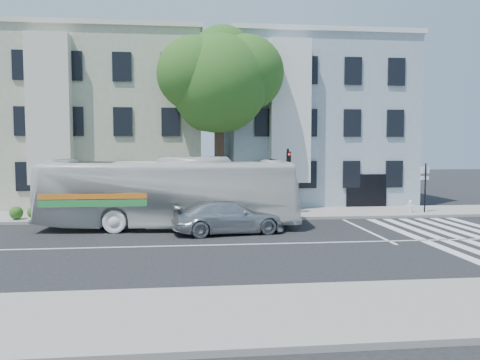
{
  "coord_description": "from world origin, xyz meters",
  "views": [
    {
      "loc": [
        -1.74,
        -18.38,
        3.89
      ],
      "look_at": [
        0.58,
        2.77,
        2.4
      ],
      "focal_mm": 35.0,
      "sensor_mm": 36.0,
      "label": 1
    }
  ],
  "objects": [
    {
      "name": "sedan",
      "position": [
        0.02,
        2.55,
        0.74
      ],
      "size": [
        2.88,
        5.38,
        1.48
      ],
      "primitive_type": "imported",
      "rotation": [
        0.0,
        0.0,
        1.73
      ],
      "color": "#B7BBBF",
      "rests_on": "ground"
    },
    {
      "name": "sidewalk_far",
      "position": [
        0.0,
        8.0,
        0.07
      ],
      "size": [
        80.0,
        4.0,
        0.15
      ],
      "primitive_type": "cube",
      "color": "gray",
      "rests_on": "ground"
    },
    {
      "name": "building_left",
      "position": [
        -7.0,
        15.0,
        5.5
      ],
      "size": [
        12.0,
        10.0,
        11.0
      ],
      "primitive_type": "cube",
      "color": "#9DA086",
      "rests_on": "ground"
    },
    {
      "name": "fire_hydrant",
      "position": [
        10.97,
        7.2,
        0.51
      ],
      "size": [
        0.41,
        0.28,
        0.71
      ],
      "rotation": [
        0.0,
        0.0,
        -0.41
      ],
      "color": "silver",
      "rests_on": "sidewalk_far"
    },
    {
      "name": "sidewalk_near",
      "position": [
        0.0,
        -8.0,
        0.07
      ],
      "size": [
        80.0,
        4.0,
        0.15
      ],
      "primitive_type": "cube",
      "color": "gray",
      "rests_on": "ground"
    },
    {
      "name": "bus",
      "position": [
        -2.66,
        4.2,
        1.71
      ],
      "size": [
        3.71,
        12.47,
        3.43
      ],
      "primitive_type": "imported",
      "rotation": [
        0.0,
        0.0,
        1.5
      ],
      "color": "silver",
      "rests_on": "ground"
    },
    {
      "name": "traffic_signal",
      "position": [
        3.79,
        7.33,
        2.47
      ],
      "size": [
        0.39,
        0.52,
        3.82
      ],
      "rotation": [
        0.0,
        0.0,
        -0.26
      ],
      "color": "black",
      "rests_on": "ground"
    },
    {
      "name": "ground",
      "position": [
        0.0,
        0.0,
        0.0
      ],
      "size": [
        120.0,
        120.0,
        0.0
      ],
      "primitive_type": "plane",
      "color": "black",
      "rests_on": "ground"
    },
    {
      "name": "street_tree",
      "position": [
        0.06,
        8.74,
        7.83
      ],
      "size": [
        7.3,
        5.9,
        11.1
      ],
      "color": "#2D2116",
      "rests_on": "ground"
    },
    {
      "name": "hedge",
      "position": [
        -6.42,
        6.8,
        0.5
      ],
      "size": [
        8.47,
        2.77,
        0.7
      ],
      "primitive_type": null,
      "rotation": [
        0.0,
        0.0,
        0.23
      ],
      "color": "#235C1D",
      "rests_on": "sidewalk_far"
    },
    {
      "name": "far_sign_pole",
      "position": [
        11.76,
        7.08,
        1.92
      ],
      "size": [
        0.51,
        0.17,
        2.83
      ],
      "rotation": [
        0.0,
        0.0,
        -0.03
      ],
      "color": "black",
      "rests_on": "sidewalk_far"
    },
    {
      "name": "building_right",
      "position": [
        7.0,
        15.0,
        5.5
      ],
      "size": [
        12.0,
        10.0,
        11.0
      ],
      "primitive_type": "cube",
      "color": "#8C9DA7",
      "rests_on": "ground"
    }
  ]
}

